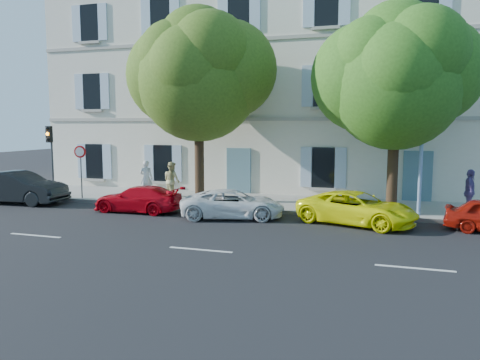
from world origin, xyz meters
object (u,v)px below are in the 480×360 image
(car_red_coupe, at_px, (138,199))
(tree_right, at_px, (396,84))
(pedestrian_b, at_px, (172,181))
(road_sign, at_px, (80,160))
(car_yellow_supercar, at_px, (357,208))
(car_white_coupe, at_px, (233,204))
(car_dark_sedan, at_px, (18,187))
(tree_left, at_px, (198,81))
(street_lamp, at_px, (424,107))
(traffic_light, at_px, (50,145))
(pedestrian_a, at_px, (146,178))
(pedestrian_c, at_px, (470,192))

(car_red_coupe, bearing_deg, tree_right, 101.41)
(pedestrian_b, bearing_deg, road_sign, 44.22)
(car_red_coupe, height_order, car_yellow_supercar, car_yellow_supercar)
(car_white_coupe, distance_m, pedestrian_b, 4.87)
(car_dark_sedan, distance_m, car_white_coupe, 10.79)
(tree_left, distance_m, road_sign, 6.98)
(street_lamp, distance_m, pedestrian_b, 11.59)
(car_yellow_supercar, xyz_separation_m, tree_left, (-7.32, 2.38, 5.08))
(car_yellow_supercar, height_order, pedestrian_b, pedestrian_b)
(tree_right, xyz_separation_m, road_sign, (-14.40, -0.36, -3.31))
(traffic_light, bearing_deg, pedestrian_b, 6.31)
(car_red_coupe, relative_size, pedestrian_a, 2.15)
(traffic_light, height_order, pedestrian_b, traffic_light)
(car_yellow_supercar, height_order, tree_left, tree_left)
(car_white_coupe, distance_m, car_yellow_supercar, 4.81)
(road_sign, distance_m, pedestrian_b, 4.58)
(pedestrian_b, bearing_deg, car_white_coupe, 176.82)
(tree_left, xyz_separation_m, tree_right, (8.56, -0.54, -0.39))
(car_dark_sedan, relative_size, tree_right, 0.58)
(car_white_coupe, xyz_separation_m, road_sign, (-8.36, 1.75, 1.42))
(car_red_coupe, relative_size, car_white_coupe, 0.94)
(car_red_coupe, bearing_deg, pedestrian_a, -156.98)
(traffic_light, bearing_deg, car_dark_sedan, -104.26)
(car_red_coupe, distance_m, car_white_coupe, 4.29)
(tree_right, relative_size, pedestrian_a, 4.47)
(car_red_coupe, relative_size, pedestrian_c, 2.13)
(pedestrian_b, bearing_deg, car_dark_sedan, 51.63)
(car_yellow_supercar, distance_m, road_sign, 13.32)
(traffic_light, bearing_deg, pedestrian_c, 2.13)
(pedestrian_a, bearing_deg, tree_right, 166.05)
(road_sign, bearing_deg, car_dark_sedan, -148.08)
(car_red_coupe, distance_m, pedestrian_c, 13.56)
(car_yellow_supercar, relative_size, street_lamp, 0.59)
(car_yellow_supercar, bearing_deg, road_sign, 101.92)
(tree_right, bearing_deg, street_lamp, -8.91)
(car_dark_sedan, height_order, pedestrian_b, pedestrian_b)
(tree_right, xyz_separation_m, traffic_light, (-16.37, -0.06, -2.62))
(car_red_coupe, bearing_deg, pedestrian_b, 173.85)
(car_yellow_supercar, xyz_separation_m, pedestrian_c, (4.18, 2.50, 0.44))
(car_dark_sedan, xyz_separation_m, car_red_coupe, (6.50, -0.19, -0.20))
(car_dark_sedan, xyz_separation_m, tree_left, (8.27, 2.41, 4.93))
(traffic_light, relative_size, pedestrian_c, 1.93)
(traffic_light, relative_size, road_sign, 1.37)
(car_red_coupe, xyz_separation_m, car_yellow_supercar, (9.09, 0.21, 0.05))
(pedestrian_b, bearing_deg, pedestrian_c, -148.54)
(tree_left, relative_size, tree_right, 1.07)
(tree_left, bearing_deg, traffic_light, -175.62)
(tree_right, relative_size, pedestrian_c, 4.43)
(street_lamp, bearing_deg, tree_right, 171.09)
(car_red_coupe, xyz_separation_m, pedestrian_b, (0.30, 2.70, 0.49))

